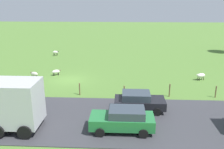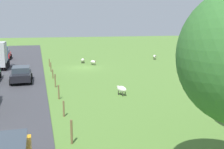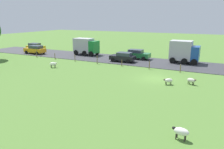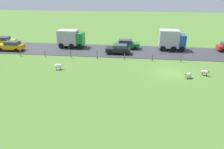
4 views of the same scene
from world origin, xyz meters
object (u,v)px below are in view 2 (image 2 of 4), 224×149
car_2 (4,54)px  car_0 (21,74)px  sheep_0 (122,89)px  sheep_3 (83,60)px  sheep_1 (155,56)px  sheep_2 (93,62)px

car_2 → car_0: bearing=100.7°
sheep_0 → car_0: (8.55, -7.67, 0.32)m
sheep_3 → sheep_1: bearing=-176.0°
sheep_2 → sheep_3: size_ratio=0.98×
sheep_2 → sheep_3: bearing=-63.3°
sheep_0 → sheep_3: size_ratio=1.08×
sheep_1 → sheep_3: bearing=4.0°
sheep_3 → sheep_0: bearing=90.6°
sheep_0 → car_0: bearing=-41.9°
sheep_1 → car_0: car_0 is taller
sheep_3 → car_0: bearing=55.1°
sheep_0 → sheep_3: sheep_0 is taller
sheep_2 → car_0: (9.51, 9.64, 0.41)m
sheep_0 → sheep_2: size_ratio=1.11×
sheep_1 → car_0: bearing=31.9°
sheep_1 → sheep_2: sheep_1 is taller
sheep_1 → sheep_3: size_ratio=0.97×
sheep_0 → sheep_2: 17.34m
sheep_1 → car_0: 24.29m
sheep_2 → car_2: (13.19, -9.80, 0.41)m
car_0 → sheep_0: bearing=138.1°
sheep_1 → sheep_3: 12.30m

